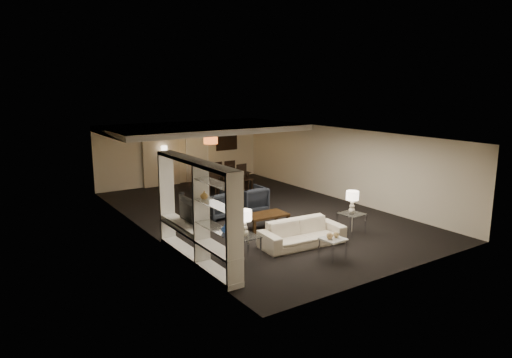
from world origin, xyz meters
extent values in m
plane|color=black|center=(0.00, 0.00, 0.00)|extent=(11.00, 11.00, 0.00)
cube|color=silver|center=(0.00, 0.00, 2.50)|extent=(7.00, 11.00, 0.02)
cube|color=beige|center=(0.00, 5.50, 1.25)|extent=(7.00, 0.02, 2.50)
cube|color=beige|center=(0.00, -5.50, 1.25)|extent=(7.00, 0.02, 2.50)
cube|color=beige|center=(-3.50, 0.00, 1.25)|extent=(0.02, 11.00, 2.50)
cube|color=beige|center=(3.50, 0.00, 1.25)|extent=(0.02, 11.00, 2.50)
cube|color=silver|center=(0.00, 3.50, 2.40)|extent=(7.00, 4.00, 0.20)
cube|color=beige|center=(-0.90, 5.42, 1.20)|extent=(1.50, 0.12, 2.40)
cube|color=silver|center=(0.70, 5.47, 1.05)|extent=(0.90, 0.05, 2.10)
cube|color=#142D38|center=(2.10, 5.46, 1.55)|extent=(0.95, 0.04, 0.65)
cylinder|color=#D8591E|center=(0.30, 3.50, 1.92)|extent=(0.52, 0.52, 0.24)
imported|color=beige|center=(-0.62, -3.03, 0.32)|extent=(2.23, 1.02, 0.63)
imported|color=black|center=(-1.22, 0.27, 0.40)|extent=(0.92, 0.94, 0.81)
imported|color=black|center=(-0.02, 0.27, 0.40)|extent=(0.86, 0.89, 0.81)
sphere|color=#E0B577|center=(-0.72, -4.13, 0.58)|extent=(0.16, 0.16, 0.16)
sphere|color=tan|center=(-0.52, -4.13, 0.57)|extent=(0.14, 0.14, 0.14)
imported|color=black|center=(-3.28, -1.96, 1.05)|extent=(1.03, 0.14, 0.59)
imported|color=#264DA8|center=(-3.31, -3.88, 1.14)|extent=(0.15, 0.15, 0.16)
imported|color=#B8863D|center=(-3.31, -3.01, 1.65)|extent=(0.17, 0.17, 0.18)
cube|color=black|center=(-2.48, 0.04, 0.50)|extent=(0.14, 0.14, 1.00)
imported|color=black|center=(0.69, 3.36, 0.35)|extent=(2.07, 1.30, 0.69)
camera|label=1|loc=(-7.58, -11.45, 3.94)|focal=32.00mm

